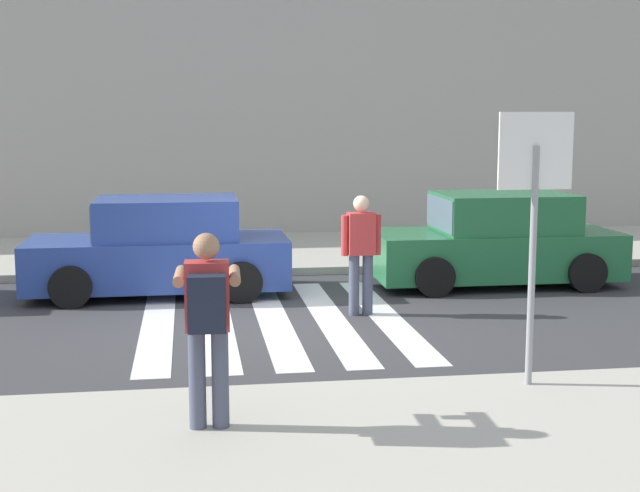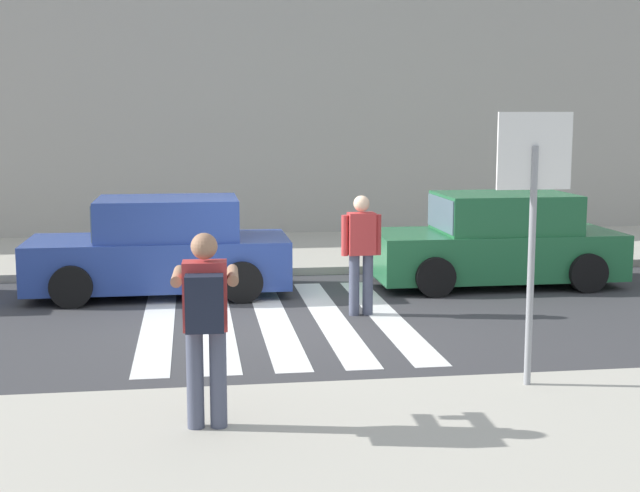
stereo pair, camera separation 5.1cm
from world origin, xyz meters
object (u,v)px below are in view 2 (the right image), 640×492
at_px(parked_car_blue, 162,249).
at_px(stop_sign, 533,188).
at_px(photographer_with_backpack, 205,314).
at_px(parked_car_green, 497,242).
at_px(pedestrian_crossing, 361,248).

bearing_deg(parked_car_blue, stop_sign, -56.85).
bearing_deg(photographer_with_backpack, parked_car_blue, 95.03).
bearing_deg(parked_car_green, photographer_with_backpack, -126.63).
distance_m(stop_sign, parked_car_blue, 7.16).
height_order(pedestrian_crossing, parked_car_blue, pedestrian_crossing).
height_order(parked_car_blue, parked_car_green, same).
bearing_deg(pedestrian_crossing, stop_sign, -76.21).
distance_m(pedestrian_crossing, parked_car_green, 3.34).
height_order(stop_sign, parked_car_blue, stop_sign).
distance_m(photographer_with_backpack, pedestrian_crossing, 5.30).
xyz_separation_m(stop_sign, pedestrian_crossing, (-0.97, 3.94, -1.17)).
relative_size(stop_sign, pedestrian_crossing, 1.59).
bearing_deg(parked_car_green, parked_car_blue, 180.00).
height_order(photographer_with_backpack, parked_car_blue, photographer_with_backpack).
relative_size(stop_sign, parked_car_green, 0.67).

